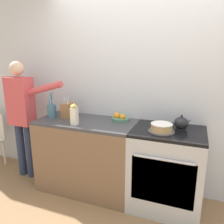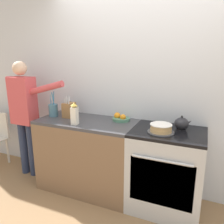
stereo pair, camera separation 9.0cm
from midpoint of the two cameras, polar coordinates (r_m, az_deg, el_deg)
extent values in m
plane|color=#93704C|center=(2.66, 4.04, -25.29)|extent=(16.00, 16.00, 0.00)
cube|color=silver|center=(2.69, 8.49, 5.79)|extent=(8.00, 0.04, 2.60)
cube|color=brown|center=(2.88, -7.44, -11.44)|extent=(1.22, 0.61, 0.89)
cube|color=#3D3D42|center=(2.71, -7.76, -2.62)|extent=(1.22, 0.61, 0.03)
cube|color=#B7BABF|center=(2.60, 12.92, -14.63)|extent=(0.77, 0.61, 0.89)
cube|color=black|center=(2.34, 11.83, -17.58)|extent=(0.63, 0.01, 0.49)
cylinder|color=#B7BABF|center=(2.19, 12.07, -12.11)|extent=(0.58, 0.02, 0.02)
cube|color=black|center=(2.42, 13.53, -4.98)|extent=(0.77, 0.61, 0.03)
cylinder|color=#4C4C51|center=(2.34, 11.68, -4.98)|extent=(0.28, 0.28, 0.01)
cylinder|color=tan|center=(2.33, 11.70, -4.44)|extent=(0.22, 0.22, 0.04)
cylinder|color=tan|center=(2.32, 11.75, -3.59)|extent=(0.21, 0.21, 0.04)
cylinder|color=white|center=(2.32, 11.78, -3.07)|extent=(0.23, 0.23, 0.01)
cylinder|color=#232328|center=(2.50, 16.55, -4.06)|extent=(0.11, 0.11, 0.01)
ellipsoid|color=#232328|center=(2.48, 16.65, -2.72)|extent=(0.15, 0.15, 0.13)
cone|color=#232328|center=(2.47, 18.37, -2.36)|extent=(0.08, 0.03, 0.07)
sphere|color=black|center=(2.46, 16.78, -1.00)|extent=(0.02, 0.02, 0.02)
cube|color=olive|center=(2.87, -12.35, 0.42)|extent=(0.12, 0.15, 0.19)
cylinder|color=#B2B2B7|center=(2.83, -13.54, 2.84)|extent=(0.01, 0.03, 0.07)
cylinder|color=#B2B2B7|center=(2.81, -12.94, 2.90)|extent=(0.01, 0.04, 0.08)
cylinder|color=#B2B2B7|center=(2.78, -12.33, 2.97)|extent=(0.01, 0.04, 0.10)
cylinder|color=#B2B2B7|center=(2.85, -13.20, 3.19)|extent=(0.01, 0.04, 0.10)
cylinder|color=#B2B2B7|center=(2.84, -12.53, 2.97)|extent=(0.01, 0.04, 0.08)
cylinder|color=#477084|center=(2.96, -16.29, 0.30)|extent=(0.12, 0.12, 0.16)
cylinder|color=teal|center=(2.95, -16.29, 2.50)|extent=(0.04, 0.02, 0.27)
cylinder|color=teal|center=(2.94, -16.88, 2.04)|extent=(0.04, 0.05, 0.23)
cylinder|color=teal|center=(2.91, -16.24, 2.31)|extent=(0.03, 0.04, 0.27)
cylinder|color=#B7BABF|center=(2.94, -16.87, 2.16)|extent=(0.02, 0.05, 0.24)
cylinder|color=#4C7F66|center=(2.69, 1.31, -1.87)|extent=(0.21, 0.21, 0.04)
sphere|color=orange|center=(2.64, 1.82, -1.31)|extent=(0.07, 0.07, 0.07)
sphere|color=orange|center=(2.70, 0.29, -0.94)|extent=(0.08, 0.08, 0.08)
cube|color=white|center=(2.54, -10.80, -1.13)|extent=(0.07, 0.07, 0.20)
pyramid|color=#E0BC4C|center=(2.51, -10.94, 1.89)|extent=(0.07, 0.07, 0.04)
cylinder|color=#283351|center=(3.47, -23.36, -8.93)|extent=(0.11, 0.11, 0.78)
cylinder|color=#283351|center=(3.37, -21.37, -9.45)|extent=(0.11, 0.11, 0.78)
cube|color=#D14C51|center=(3.21, -23.58, 2.58)|extent=(0.34, 0.20, 0.65)
cylinder|color=#D14C51|center=(3.36, -26.24, 3.59)|extent=(0.08, 0.08, 0.55)
cylinder|color=#D14C51|center=(2.92, -18.26, 5.84)|extent=(0.55, 0.08, 0.22)
sphere|color=beige|center=(3.16, -24.38, 10.33)|extent=(0.19, 0.19, 0.19)
cylinder|color=silver|center=(3.95, -26.97, -9.39)|extent=(0.04, 0.04, 0.41)
camera|label=1|loc=(0.04, -91.03, -0.26)|focal=35.00mm
camera|label=2|loc=(0.04, 88.97, 0.26)|focal=35.00mm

